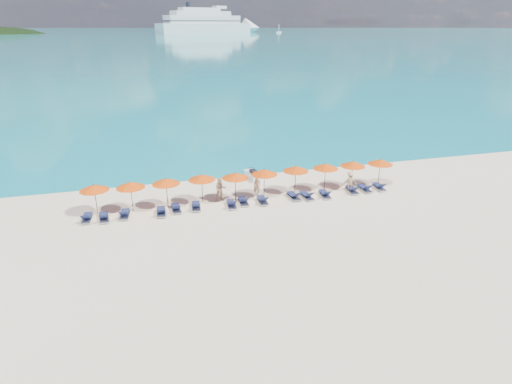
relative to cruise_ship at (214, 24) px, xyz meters
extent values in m
plane|color=beige|center=(-93.89, -539.08, -10.74)|extent=(1400.00, 1400.00, 0.00)
cube|color=#1FA9B2|center=(-93.89, 120.92, -10.73)|extent=(1600.00, 1300.00, 0.01)
ellipsoid|color=black|center=(-243.89, 20.92, -45.74)|extent=(162.00, 126.00, 85.50)
cube|color=white|center=(-12.13, -5.15, -5.12)|extent=(122.45, 68.90, 11.23)
cone|color=white|center=(56.08, 23.79, -5.12)|extent=(32.38, 32.38, 24.70)
cube|color=white|center=(-14.19, -6.02, 4.98)|extent=(98.40, 56.15, 8.98)
cube|color=white|center=(-16.26, -6.90, 11.72)|extent=(77.06, 45.41, 5.61)
cube|color=white|center=(-18.33, -7.78, 16.21)|extent=(53.01, 32.66, 3.93)
cube|color=black|center=(-14.19, -6.02, 3.30)|extent=(99.62, 56.84, 1.01)
cube|color=black|center=(-14.19, -6.02, 7.23)|extent=(97.17, 55.47, 1.01)
cylinder|color=black|center=(-32.59, -13.83, 20.70)|extent=(4.94, 4.94, 6.17)
cube|color=white|center=(74.89, -30.09, -9.96)|extent=(5.82, 1.94, 1.55)
cylinder|color=white|center=(74.89, -30.09, -4.91)|extent=(0.35, 0.35, 9.70)
cube|color=white|center=(85.09, -2.37, -9.98)|extent=(5.66, 1.89, 1.51)
cylinder|color=white|center=(85.09, -2.37, -5.07)|extent=(0.34, 0.34, 9.44)
cube|color=white|center=(-92.50, -529.98, -10.45)|extent=(1.13, 2.37, 0.52)
cube|color=black|center=(-92.47, -530.17, -10.07)|extent=(0.59, 1.00, 0.33)
cylinder|color=black|center=(-92.57, -529.41, -9.93)|extent=(0.53, 0.12, 0.06)
imported|color=tan|center=(-93.22, -533.93, -9.95)|extent=(0.58, 0.38, 1.58)
imported|color=tan|center=(-96.18, -534.20, -9.79)|extent=(0.96, 0.60, 1.90)
imported|color=tan|center=(-85.63, -534.95, -9.91)|extent=(1.18, 0.89, 1.65)
cylinder|color=black|center=(-105.22, -534.21, -9.64)|extent=(0.05, 0.05, 2.20)
cone|color=#D94307|center=(-105.22, -534.21, -8.72)|extent=(2.10, 2.10, 0.42)
sphere|color=black|center=(-105.22, -534.21, -8.50)|extent=(0.08, 0.08, 0.08)
cylinder|color=black|center=(-102.75, -534.33, -9.64)|extent=(0.05, 0.05, 2.20)
cone|color=#D94307|center=(-102.75, -534.33, -8.72)|extent=(2.10, 2.10, 0.42)
sphere|color=black|center=(-102.75, -534.33, -8.50)|extent=(0.08, 0.08, 0.08)
cylinder|color=black|center=(-100.23, -534.24, -9.64)|extent=(0.05, 0.05, 2.20)
cone|color=#D94307|center=(-100.23, -534.24, -8.72)|extent=(2.10, 2.10, 0.42)
sphere|color=black|center=(-100.23, -534.24, -8.50)|extent=(0.08, 0.08, 0.08)
cylinder|color=black|center=(-97.58, -534.08, -9.64)|extent=(0.05, 0.05, 2.20)
cone|color=#D94307|center=(-97.58, -534.08, -8.72)|extent=(2.10, 2.10, 0.42)
sphere|color=black|center=(-97.58, -534.08, -8.50)|extent=(0.08, 0.08, 0.08)
cylinder|color=black|center=(-95.05, -534.34, -9.64)|extent=(0.05, 0.05, 2.20)
cone|color=#D94307|center=(-95.05, -534.34, -8.72)|extent=(2.10, 2.10, 0.42)
sphere|color=black|center=(-95.05, -534.34, -8.50)|extent=(0.08, 0.08, 0.08)
cylinder|color=black|center=(-92.69, -534.16, -9.64)|extent=(0.05, 0.05, 2.20)
cone|color=#D94307|center=(-92.69, -534.16, -8.72)|extent=(2.10, 2.10, 0.42)
sphere|color=black|center=(-92.69, -534.16, -8.50)|extent=(0.08, 0.08, 0.08)
cylinder|color=black|center=(-90.05, -534.05, -9.64)|extent=(0.05, 0.05, 2.20)
cone|color=#D94307|center=(-90.05, -534.05, -8.72)|extent=(2.10, 2.10, 0.42)
sphere|color=black|center=(-90.05, -534.05, -8.50)|extent=(0.08, 0.08, 0.08)
cylinder|color=black|center=(-87.49, -534.10, -9.64)|extent=(0.05, 0.05, 2.20)
cone|color=#D94307|center=(-87.49, -534.10, -8.72)|extent=(2.10, 2.10, 0.42)
sphere|color=black|center=(-87.49, -534.10, -8.50)|extent=(0.08, 0.08, 0.08)
cylinder|color=black|center=(-85.08, -534.14, -9.64)|extent=(0.05, 0.05, 2.20)
cone|color=#D94307|center=(-85.08, -534.14, -8.72)|extent=(2.10, 2.10, 0.42)
sphere|color=black|center=(-85.08, -534.14, -8.50)|extent=(0.08, 0.08, 0.08)
cylinder|color=black|center=(-82.60, -534.25, -9.64)|extent=(0.05, 0.05, 2.20)
cone|color=#D94307|center=(-82.60, -534.25, -8.72)|extent=(2.10, 2.10, 0.42)
sphere|color=black|center=(-82.60, -534.25, -8.50)|extent=(0.08, 0.08, 0.08)
cube|color=silver|center=(-105.86, -535.23, -10.60)|extent=(0.71, 1.73, 0.06)
cube|color=navy|center=(-105.84, -534.98, -10.44)|extent=(0.61, 1.13, 0.04)
cube|color=navy|center=(-105.89, -535.78, -10.19)|extent=(0.58, 0.57, 0.43)
cube|color=silver|center=(-104.72, -535.43, -10.60)|extent=(0.77, 1.75, 0.06)
cube|color=navy|center=(-104.74, -535.18, -10.44)|extent=(0.65, 1.14, 0.04)
cube|color=navy|center=(-104.67, -535.98, -10.19)|extent=(0.60, 0.58, 0.43)
cube|color=silver|center=(-103.33, -535.29, -10.60)|extent=(0.79, 1.75, 0.06)
cube|color=navy|center=(-103.31, -535.04, -10.44)|extent=(0.66, 1.15, 0.04)
cube|color=navy|center=(-103.39, -535.84, -10.19)|extent=(0.60, 0.59, 0.43)
cube|color=silver|center=(-100.81, -535.54, -10.60)|extent=(0.69, 1.72, 0.06)
cube|color=navy|center=(-100.80, -535.29, -10.44)|extent=(0.59, 1.12, 0.04)
cube|color=navy|center=(-100.83, -536.09, -10.19)|extent=(0.57, 0.56, 0.43)
cube|color=silver|center=(-99.72, -535.21, -10.60)|extent=(0.64, 1.71, 0.06)
cube|color=navy|center=(-99.72, -534.96, -10.44)|extent=(0.56, 1.11, 0.04)
cube|color=navy|center=(-99.71, -535.76, -10.19)|extent=(0.56, 0.54, 0.43)
cube|color=silver|center=(-98.26, -535.24, -10.60)|extent=(0.78, 1.75, 0.06)
cube|color=navy|center=(-98.23, -534.99, -10.44)|extent=(0.65, 1.15, 0.04)
cube|color=navy|center=(-98.31, -535.79, -10.19)|extent=(0.60, 0.59, 0.43)
cube|color=silver|center=(-95.64, -535.55, -10.60)|extent=(0.78, 1.75, 0.06)
cube|color=navy|center=(-95.62, -535.31, -10.44)|extent=(0.65, 1.15, 0.04)
cube|color=navy|center=(-95.70, -536.10, -10.19)|extent=(0.60, 0.59, 0.43)
cube|color=silver|center=(-94.66, -535.21, -10.60)|extent=(0.71, 1.73, 0.06)
cube|color=navy|center=(-94.65, -534.96, -10.44)|extent=(0.61, 1.13, 0.04)
cube|color=navy|center=(-94.69, -535.76, -10.19)|extent=(0.58, 0.57, 0.43)
cube|color=silver|center=(-93.21, -535.45, -10.60)|extent=(0.66, 1.71, 0.06)
cube|color=navy|center=(-93.21, -535.20, -10.44)|extent=(0.58, 1.11, 0.04)
cube|color=navy|center=(-93.23, -536.00, -10.19)|extent=(0.56, 0.55, 0.43)
cube|color=silver|center=(-90.61, -535.28, -10.60)|extent=(0.76, 1.74, 0.06)
cube|color=navy|center=(-90.63, -535.03, -10.44)|extent=(0.64, 1.14, 0.04)
cube|color=navy|center=(-90.57, -535.83, -10.19)|extent=(0.59, 0.58, 0.43)
cube|color=silver|center=(-89.61, -535.50, -10.60)|extent=(0.79, 1.75, 0.06)
cube|color=navy|center=(-89.63, -535.25, -10.44)|extent=(0.66, 1.15, 0.04)
cube|color=navy|center=(-89.55, -536.05, -10.19)|extent=(0.60, 0.59, 0.43)
cube|color=silver|center=(-88.11, -535.58, -10.60)|extent=(0.78, 1.75, 0.06)
cube|color=navy|center=(-88.09, -535.33, -10.44)|extent=(0.66, 1.15, 0.04)
cube|color=navy|center=(-88.16, -536.13, -10.19)|extent=(0.60, 0.59, 0.43)
cube|color=silver|center=(-85.60, -535.29, -10.60)|extent=(0.75, 1.74, 0.06)
cube|color=navy|center=(-85.58, -535.04, -10.44)|extent=(0.64, 1.14, 0.04)
cube|color=navy|center=(-85.64, -535.84, -10.19)|extent=(0.59, 0.58, 0.43)
cube|color=silver|center=(-84.43, -535.28, -10.60)|extent=(0.67, 1.72, 0.06)
cube|color=navy|center=(-84.42, -535.03, -10.44)|extent=(0.58, 1.11, 0.04)
cube|color=navy|center=(-84.45, -535.83, -10.19)|extent=(0.56, 0.55, 0.43)
cube|color=silver|center=(-83.11, -535.26, -10.60)|extent=(0.79, 1.76, 0.06)
cube|color=navy|center=(-83.08, -535.01, -10.44)|extent=(0.66, 1.15, 0.04)
cube|color=navy|center=(-83.16, -535.81, -10.19)|extent=(0.60, 0.59, 0.43)
camera|label=1|loc=(-101.69, -564.28, 2.13)|focal=30.00mm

